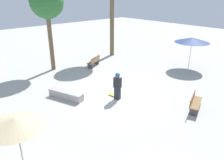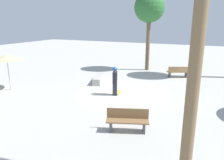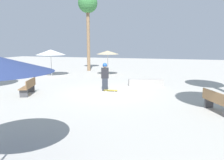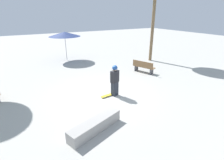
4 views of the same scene
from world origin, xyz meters
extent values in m
plane|color=#B2AFA8|center=(0.00, 0.00, 0.00)|extent=(60.00, 60.00, 0.00)
cube|color=#282D38|center=(-0.39, -0.41, 0.37)|extent=(0.34, 0.40, 0.74)
cube|color=#232328|center=(-0.39, -0.41, 1.04)|extent=(0.37, 0.49, 0.61)
sphere|color=beige|center=(-0.39, -0.41, 1.47)|extent=(0.24, 0.24, 0.24)
sphere|color=#1E478C|center=(-0.39, -0.41, 1.50)|extent=(0.27, 0.27, 0.27)
cube|color=gold|center=(-0.32, -0.05, 0.06)|extent=(0.28, 0.82, 0.02)
cylinder|color=silver|center=(-0.43, 0.19, 0.03)|extent=(0.04, 0.06, 0.05)
cylinder|color=silver|center=(-0.26, 0.21, 0.03)|extent=(0.04, 0.06, 0.05)
cylinder|color=silver|center=(-0.38, -0.31, 0.03)|extent=(0.04, 0.06, 0.05)
cylinder|color=silver|center=(-0.21, -0.29, 0.03)|extent=(0.04, 0.06, 0.05)
cube|color=#A8A39E|center=(-2.56, 1.67, 0.22)|extent=(1.20, 2.26, 0.45)
cube|color=#47474C|center=(2.38, -3.88, 0.20)|extent=(0.21, 0.40, 0.40)
cube|color=#47474C|center=(1.21, -4.32, 0.20)|extent=(0.21, 0.40, 0.40)
cube|color=olive|center=(1.80, -4.10, 0.42)|extent=(1.65, 0.97, 0.05)
cube|color=olive|center=(1.73, -3.91, 0.65)|extent=(1.51, 0.59, 0.40)
cylinder|color=#B7B7BC|center=(7.84, -0.23, 1.18)|extent=(0.05, 0.05, 2.35)
cone|color=navy|center=(7.84, -0.23, 2.29)|extent=(2.68, 2.68, 0.39)
cylinder|color=brown|center=(4.16, -6.74, 2.99)|extent=(0.26, 0.26, 5.99)
camera|label=1|loc=(-8.25, -8.68, 5.85)|focal=35.00mm
camera|label=2|loc=(4.45, -11.15, 4.04)|focal=35.00mm
camera|label=3|loc=(11.54, 3.59, 2.70)|focal=35.00mm
camera|label=4|loc=(-7.49, 3.75, 4.08)|focal=28.00mm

